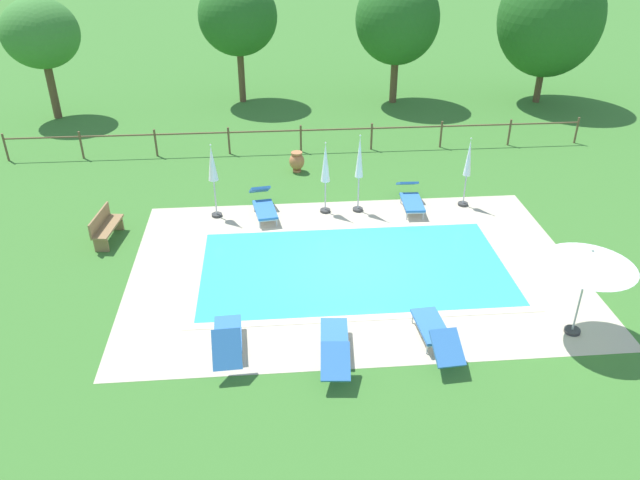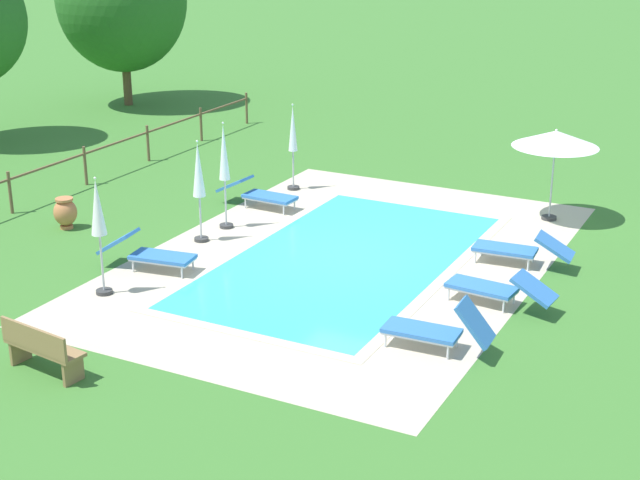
{
  "view_description": "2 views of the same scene",
  "coord_description": "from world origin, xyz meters",
  "px_view_note": "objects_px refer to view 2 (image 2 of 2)",
  "views": [
    {
      "loc": [
        -2.09,
        -13.87,
        8.78
      ],
      "look_at": [
        -0.86,
        0.5,
        0.6
      ],
      "focal_mm": 34.7,
      "sensor_mm": 36.0,
      "label": 1
    },
    {
      "loc": [
        -17.04,
        -8.19,
        7.27
      ],
      "look_at": [
        -1.24,
        -0.05,
        0.83
      ],
      "focal_mm": 53.58,
      "sensor_mm": 36.0,
      "label": 2
    }
  ],
  "objects_px": {
    "patio_umbrella_closed_row_mid_west": "(98,215)",
    "patio_umbrella_closed_row_west": "(199,176)",
    "patio_umbrella_closed_row_mid_east": "(293,136)",
    "sun_lounger_north_far": "(150,253)",
    "terracotta_urn_near_fence": "(65,212)",
    "sun_lounger_north_near_steps": "(259,193)",
    "sun_lounger_north_mid": "(519,249)",
    "sun_lounger_north_end": "(437,329)",
    "wooden_bench_lawn_side": "(41,347)",
    "sun_lounger_south_mid": "(497,288)",
    "patio_umbrella_open_foreground": "(556,139)",
    "patio_umbrella_closed_row_centre": "(224,160)"
  },
  "relations": [
    {
      "from": "patio_umbrella_closed_row_west",
      "to": "patio_umbrella_closed_row_mid_west",
      "type": "xyz_separation_m",
      "value": [
        -3.37,
        -0.01,
        0.09
      ]
    },
    {
      "from": "sun_lounger_north_end",
      "to": "wooden_bench_lawn_side",
      "type": "xyz_separation_m",
      "value": [
        -3.69,
        5.33,
        0.07
      ]
    },
    {
      "from": "sun_lounger_north_near_steps",
      "to": "patio_umbrella_open_foreground",
      "type": "height_order",
      "value": "patio_umbrella_open_foreground"
    },
    {
      "from": "sun_lounger_north_far",
      "to": "terracotta_urn_near_fence",
      "type": "distance_m",
      "value": 3.51
    },
    {
      "from": "sun_lounger_south_mid",
      "to": "patio_umbrella_closed_row_west",
      "type": "xyz_separation_m",
      "value": [
        0.44,
        6.93,
        1.16
      ]
    },
    {
      "from": "terracotta_urn_near_fence",
      "to": "sun_lounger_north_far",
      "type": "bearing_deg",
      "value": -110.07
    },
    {
      "from": "patio_umbrella_closed_row_mid_east",
      "to": "sun_lounger_north_near_steps",
      "type": "bearing_deg",
      "value": 179.67
    },
    {
      "from": "sun_lounger_north_mid",
      "to": "patio_umbrella_closed_row_mid_east",
      "type": "bearing_deg",
      "value": 68.86
    },
    {
      "from": "sun_lounger_north_end",
      "to": "wooden_bench_lawn_side",
      "type": "relative_size",
      "value": 1.22
    },
    {
      "from": "sun_lounger_north_near_steps",
      "to": "sun_lounger_north_mid",
      "type": "bearing_deg",
      "value": -97.63
    },
    {
      "from": "wooden_bench_lawn_side",
      "to": "sun_lounger_north_near_steps",
      "type": "bearing_deg",
      "value": 8.52
    },
    {
      "from": "sun_lounger_north_mid",
      "to": "terracotta_urn_near_fence",
      "type": "bearing_deg",
      "value": 104.19
    },
    {
      "from": "patio_umbrella_closed_row_mid_west",
      "to": "patio_umbrella_closed_row_west",
      "type": "bearing_deg",
      "value": 0.21
    },
    {
      "from": "sun_lounger_south_mid",
      "to": "patio_umbrella_closed_row_mid_west",
      "type": "xyz_separation_m",
      "value": [
        -2.93,
        6.92,
        1.25
      ]
    },
    {
      "from": "sun_lounger_north_near_steps",
      "to": "terracotta_urn_near_fence",
      "type": "bearing_deg",
      "value": 137.36
    },
    {
      "from": "sun_lounger_north_mid",
      "to": "patio_umbrella_open_foreground",
      "type": "bearing_deg",
      "value": 3.38
    },
    {
      "from": "sun_lounger_north_end",
      "to": "patio_umbrella_closed_row_mid_west",
      "type": "distance_m",
      "value": 6.73
    },
    {
      "from": "sun_lounger_north_near_steps",
      "to": "wooden_bench_lawn_side",
      "type": "relative_size",
      "value": 1.35
    },
    {
      "from": "sun_lounger_north_near_steps",
      "to": "sun_lounger_north_end",
      "type": "xyz_separation_m",
      "value": [
        -5.44,
        -6.7,
        0.04
      ]
    },
    {
      "from": "patio_umbrella_closed_row_mid_west",
      "to": "patio_umbrella_open_foreground",
      "type": "bearing_deg",
      "value": -37.69
    },
    {
      "from": "sun_lounger_north_near_steps",
      "to": "sun_lounger_south_mid",
      "type": "relative_size",
      "value": 0.99
    },
    {
      "from": "sun_lounger_north_mid",
      "to": "terracotta_urn_near_fence",
      "type": "xyz_separation_m",
      "value": [
        -2.52,
        9.97,
        0.04
      ]
    },
    {
      "from": "sun_lounger_north_near_steps",
      "to": "patio_umbrella_closed_row_mid_east",
      "type": "bearing_deg",
      "value": -0.33
    },
    {
      "from": "sun_lounger_north_near_steps",
      "to": "patio_umbrella_closed_row_mid_west",
      "type": "distance_m",
      "value": 6.21
    },
    {
      "from": "sun_lounger_north_far",
      "to": "terracotta_urn_near_fence",
      "type": "xyz_separation_m",
      "value": [
        1.2,
        3.29,
        0.03
      ]
    },
    {
      "from": "sun_lounger_north_near_steps",
      "to": "patio_umbrella_open_foreground",
      "type": "xyz_separation_m",
      "value": [
        2.33,
        -6.62,
        1.6
      ]
    },
    {
      "from": "sun_lounger_north_mid",
      "to": "patio_umbrella_closed_row_west",
      "type": "xyz_separation_m",
      "value": [
        -1.81,
        6.71,
        1.15
      ]
    },
    {
      "from": "wooden_bench_lawn_side",
      "to": "patio_umbrella_open_foreground",
      "type": "bearing_deg",
      "value": -24.61
    },
    {
      "from": "wooden_bench_lawn_side",
      "to": "sun_lounger_south_mid",
      "type": "bearing_deg",
      "value": -43.5
    },
    {
      "from": "patio_umbrella_closed_row_mid_east",
      "to": "wooden_bench_lawn_side",
      "type": "relative_size",
      "value": 1.47
    },
    {
      "from": "sun_lounger_north_end",
      "to": "patio_umbrella_closed_row_centre",
      "type": "relative_size",
      "value": 0.76
    },
    {
      "from": "patio_umbrella_closed_row_centre",
      "to": "patio_umbrella_closed_row_west",
      "type": "bearing_deg",
      "value": 179.76
    },
    {
      "from": "patio_umbrella_closed_row_west",
      "to": "patio_umbrella_open_foreground",
      "type": "bearing_deg",
      "value": -52.21
    },
    {
      "from": "sun_lounger_north_end",
      "to": "patio_umbrella_closed_row_mid_east",
      "type": "bearing_deg",
      "value": 43.07
    },
    {
      "from": "patio_umbrella_closed_row_west",
      "to": "terracotta_urn_near_fence",
      "type": "distance_m",
      "value": 3.52
    },
    {
      "from": "sun_lounger_north_far",
      "to": "wooden_bench_lawn_side",
      "type": "bearing_deg",
      "value": -164.61
    },
    {
      "from": "sun_lounger_south_mid",
      "to": "patio_umbrella_closed_row_mid_east",
      "type": "distance_m",
      "value": 8.61
    },
    {
      "from": "sun_lounger_north_mid",
      "to": "sun_lounger_south_mid",
      "type": "bearing_deg",
      "value": -174.38
    },
    {
      "from": "patio_umbrella_closed_row_mid_west",
      "to": "patio_umbrella_closed_row_mid_east",
      "type": "xyz_separation_m",
      "value": [
        7.8,
        0.1,
        -0.17
      ]
    },
    {
      "from": "patio_umbrella_closed_row_mid_east",
      "to": "terracotta_urn_near_fence",
      "type": "distance_m",
      "value": 6.14
    },
    {
      "from": "sun_lounger_north_mid",
      "to": "sun_lounger_north_end",
      "type": "distance_m",
      "value": 4.53
    },
    {
      "from": "patio_umbrella_open_foreground",
      "to": "patio_umbrella_closed_row_west",
      "type": "height_order",
      "value": "patio_umbrella_closed_row_west"
    },
    {
      "from": "patio_umbrella_closed_row_centre",
      "to": "wooden_bench_lawn_side",
      "type": "relative_size",
      "value": 1.62
    },
    {
      "from": "patio_umbrella_closed_row_mid_west",
      "to": "patio_umbrella_closed_row_centre",
      "type": "height_order",
      "value": "patio_umbrella_closed_row_centre"
    },
    {
      "from": "patio_umbrella_closed_row_west",
      "to": "terracotta_urn_near_fence",
      "type": "height_order",
      "value": "patio_umbrella_closed_row_west"
    },
    {
      "from": "patio_umbrella_closed_row_mid_east",
      "to": "sun_lounger_north_end",
      "type": "bearing_deg",
      "value": -136.93
    },
    {
      "from": "patio_umbrella_closed_row_centre",
      "to": "sun_lounger_north_end",
      "type": "bearing_deg",
      "value": -119.61
    },
    {
      "from": "sun_lounger_north_far",
      "to": "sun_lounger_south_mid",
      "type": "bearing_deg",
      "value": -77.93
    },
    {
      "from": "patio_umbrella_closed_row_west",
      "to": "wooden_bench_lawn_side",
      "type": "bearing_deg",
      "value": -168.81
    },
    {
      "from": "patio_umbrella_closed_row_west",
      "to": "patio_umbrella_closed_row_mid_east",
      "type": "relative_size",
      "value": 1.02
    }
  ]
}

